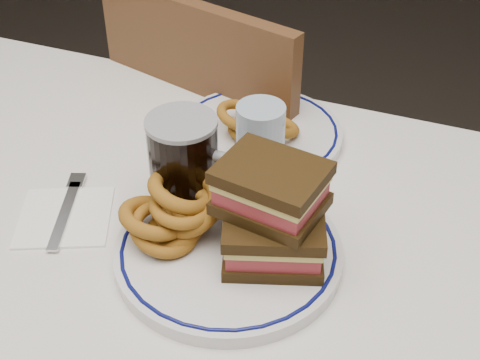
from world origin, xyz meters
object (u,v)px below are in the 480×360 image
(reuben_sandwich, at_px, (272,213))
(far_plate, at_px, (258,133))
(chair_far, at_px, (236,167))
(main_plate, at_px, (228,251))
(beer_mug, at_px, (186,169))

(reuben_sandwich, distance_m, far_plate, 0.30)
(reuben_sandwich, relative_size, far_plate, 0.56)
(chair_far, bearing_deg, reuben_sandwich, -63.48)
(main_plate, bearing_deg, reuben_sandwich, 12.41)
(main_plate, xyz_separation_m, reuben_sandwich, (0.05, 0.01, 0.07))
(far_plate, bearing_deg, main_plate, -77.65)
(beer_mug, distance_m, far_plate, 0.23)
(main_plate, height_order, beer_mug, beer_mug)
(main_plate, height_order, far_plate, main_plate)
(beer_mug, bearing_deg, main_plate, -35.10)
(chair_far, xyz_separation_m, reuben_sandwich, (0.24, -0.49, 0.34))
(chair_far, distance_m, far_plate, 0.37)
(chair_far, relative_size, far_plate, 3.32)
(chair_far, bearing_deg, main_plate, -69.29)
(main_plate, distance_m, far_plate, 0.28)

